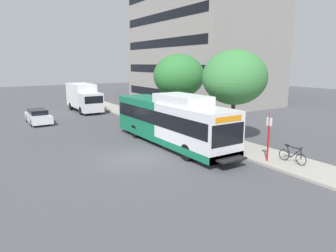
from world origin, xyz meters
name	(u,v)px	position (x,y,z in m)	size (l,w,h in m)	color
ground_plane	(90,133)	(0.00, 8.00, 0.00)	(120.00, 120.00, 0.00)	#4C4C51
sidewalk_curb	(174,127)	(7.00, 6.00, 0.07)	(3.00, 56.00, 0.14)	#A8A399
transit_bus	(171,121)	(3.61, 1.40, 1.70)	(2.58, 12.25, 3.65)	white
bus_stop_sign_pole	(269,135)	(6.08, -5.01, 1.65)	(0.10, 0.36, 2.60)	red
bicycle_parked	(292,156)	(6.98, -6.01, 0.56)	(0.52, 1.76, 1.02)	black
street_tree_near_stop	(234,77)	(7.67, -0.51, 4.69)	(4.50, 4.50, 6.47)	#4C3823
street_tree_mid_block	(179,76)	(7.93, 6.69, 4.54)	(4.56, 4.56, 6.34)	#4C3823
parked_car_far_lane	(38,116)	(-2.75, 14.89, 0.66)	(1.80, 4.50, 1.33)	silver
box_truck_background	(84,97)	(3.24, 19.77, 1.74)	(2.32, 7.01, 3.25)	silver
lattice_comm_tower	(154,47)	(23.89, 38.65, 8.87)	(1.10, 1.10, 26.85)	#B7B7BC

